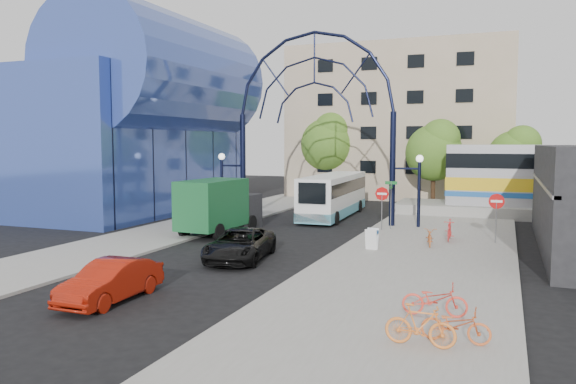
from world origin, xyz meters
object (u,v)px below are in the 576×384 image
at_px(bike_far_c, 435,299).
at_px(bike_near_b, 449,230).
at_px(sandwich_board, 372,236).
at_px(red_sedan, 111,281).
at_px(bike_far_a, 456,325).
at_px(gateway_arch, 314,88).
at_px(city_bus, 334,195).
at_px(tree_north_a, 435,149).
at_px(bike_near_a, 430,236).
at_px(street_name_sign, 391,195).
at_px(tree_north_b, 329,141).
at_px(tree_north_c, 517,154).
at_px(stop_sign, 382,198).
at_px(do_not_enter_sign, 496,206).
at_px(black_suv, 240,245).
at_px(green_truck, 220,206).
at_px(bike_far_b, 420,325).

bearing_deg(bike_far_c, bike_near_b, -2.01).
relative_size(sandwich_board, red_sedan, 0.24).
height_order(red_sedan, bike_far_a, red_sedan).
relative_size(gateway_arch, city_bus, 1.27).
bearing_deg(bike_near_b, bike_far_a, -85.02).
height_order(tree_north_a, bike_near_a, tree_north_a).
xyz_separation_m(sandwich_board, tree_north_a, (0.52, 19.95, 3.86)).
distance_m(street_name_sign, bike_far_c, 16.65).
relative_size(tree_north_b, bike_far_c, 4.29).
distance_m(tree_north_a, tree_north_c, 6.33).
xyz_separation_m(stop_sign, bike_far_c, (4.78, -15.39, -1.38)).
height_order(stop_sign, bike_near_a, stop_sign).
bearing_deg(street_name_sign, stop_sign, -123.64).
height_order(do_not_enter_sign, tree_north_b, tree_north_b).
bearing_deg(tree_north_b, do_not_enter_sign, -53.26).
bearing_deg(sandwich_board, red_sedan, -118.52).
relative_size(gateway_arch, black_suv, 2.76).
relative_size(gateway_arch, tree_north_b, 1.70).
bearing_deg(gateway_arch, black_suv, -87.11).
bearing_deg(green_truck, red_sedan, -73.46).
relative_size(green_truck, bike_far_a, 3.63).
bearing_deg(city_bus, bike_far_b, -70.80).
height_order(street_name_sign, bike_near_a, street_name_sign).
distance_m(sandwich_board, tree_north_b, 26.15).
distance_m(stop_sign, tree_north_b, 20.18).
bearing_deg(bike_near_b, black_suv, -137.40).
xyz_separation_m(do_not_enter_sign, green_truck, (-14.62, -1.86, -0.43)).
xyz_separation_m(do_not_enter_sign, bike_near_b, (-2.23, -0.18, -1.31)).
xyz_separation_m(tree_north_b, bike_near_b, (12.65, -20.10, -4.60)).
bearing_deg(sandwich_board, do_not_enter_sign, 36.68).
distance_m(bike_far_a, bike_far_b, 1.00).
bearing_deg(bike_far_c, bike_near_a, 2.28).
relative_size(stop_sign, tree_north_b, 0.31).
xyz_separation_m(green_truck, bike_far_b, (13.16, -14.16, -0.90)).
bearing_deg(bike_near_a, bike_far_b, -92.79).
relative_size(sandwich_board, bike_far_a, 0.57).
distance_m(gateway_arch, city_bus, 7.86).
height_order(red_sedan, bike_near_a, red_sedan).
relative_size(bike_near_a, bike_far_b, 0.98).
distance_m(stop_sign, bike_far_b, 18.69).
bearing_deg(tree_north_b, stop_sign, -64.17).
xyz_separation_m(tree_north_c, black_suv, (-11.52, -25.84, -3.59)).
xyz_separation_m(tree_north_a, bike_far_b, (3.41, -31.95, -3.96)).
xyz_separation_m(black_suv, bike_near_b, (8.17, 7.74, -0.02)).
distance_m(red_sedan, bike_far_a, 10.82).
bearing_deg(black_suv, stop_sign, 57.92).
height_order(stop_sign, bike_far_a, stop_sign).
height_order(sandwich_board, bike_near_a, sandwich_board).
bearing_deg(red_sedan, bike_far_b, -5.26).
relative_size(tree_north_b, bike_far_b, 4.54).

